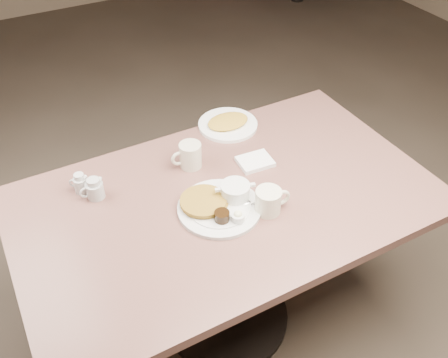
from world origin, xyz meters
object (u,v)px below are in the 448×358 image
coffee_mug_far (190,156)px  hash_plate (228,124)px  diner_table (226,229)px  main_plate (220,203)px  creamer_right (80,184)px  creamer_left (94,189)px  coffee_mug_near (269,201)px

coffee_mug_far → hash_plate: bearing=32.9°
diner_table → main_plate: size_ratio=3.92×
creamer_right → main_plate: bearing=-38.1°
main_plate → diner_table: bearing=39.6°
creamer_left → coffee_mug_far: bearing=-0.3°
coffee_mug_far → hash_plate: (0.26, 0.17, -0.04)m
diner_table → coffee_mug_near: size_ratio=11.15×
hash_plate → coffee_mug_near: bearing=-103.5°
main_plate → hash_plate: (0.27, 0.43, -0.01)m
main_plate → creamer_right: size_ratio=4.79×
coffee_mug_far → creamer_left: size_ratio=1.28×
creamer_right → coffee_mug_far: bearing=-7.6°
coffee_mug_near → hash_plate: (0.12, 0.52, -0.03)m
diner_table → hash_plate: 0.48m
diner_table → creamer_left: bearing=151.4°
diner_table → main_plate: main_plate is taller
diner_table → creamer_left: size_ratio=15.40×
diner_table → coffee_mug_far: bearing=99.8°
coffee_mug_far → creamer_left: (-0.37, 0.00, -0.01)m
main_plate → creamer_left: creamer_left is taller
main_plate → creamer_left: bearing=144.3°
creamer_left → hash_plate: (0.63, 0.16, -0.02)m
diner_table → hash_plate: hash_plate is taller
main_plate → hash_plate: bearing=58.2°
main_plate → creamer_left: size_ratio=3.93×
coffee_mug_near → creamer_right: (-0.54, 0.41, -0.01)m
creamer_left → hash_plate: bearing=14.6°
main_plate → creamer_left: (-0.37, 0.26, 0.01)m
diner_table → creamer_left: (-0.41, 0.23, 0.21)m
coffee_mug_far → creamer_left: coffee_mug_far is taller
coffee_mug_near → creamer_left: (-0.51, 0.36, -0.01)m
diner_table → creamer_right: (-0.45, 0.28, 0.21)m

